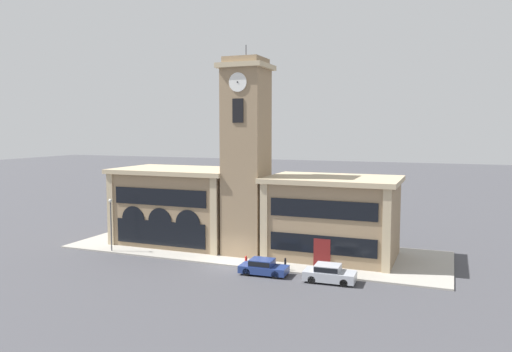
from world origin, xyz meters
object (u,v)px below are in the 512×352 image
object	(u,v)px
parked_car_mid	(329,273)
fire_hydrant	(246,261)
bollard	(285,264)
parked_car_near	(263,267)
street_lamp	(111,216)

from	to	relation	value
parked_car_mid	fire_hydrant	world-z (taller)	parked_car_mid
bollard	fire_hydrant	bearing A→B (deg)	179.75
parked_car_near	bollard	bearing A→B (deg)	44.49
bollard	street_lamp	bearing A→B (deg)	179.84
street_lamp	fire_hydrant	xyz separation A→B (m)	(14.48, -0.03, -3.05)
street_lamp	bollard	distance (m)	18.37
parked_car_mid	fire_hydrant	xyz separation A→B (m)	(-7.84, 1.54, -0.17)
street_lamp	fire_hydrant	bearing A→B (deg)	-0.13
parked_car_mid	street_lamp	xyz separation A→B (m)	(-22.32, 1.58, 2.87)
parked_car_mid	street_lamp	world-z (taller)	street_lamp
parked_car_near	bollard	distance (m)	2.11
parked_car_mid	bollard	xyz separation A→B (m)	(-4.18, 1.53, -0.07)
bollard	fire_hydrant	world-z (taller)	bollard
parked_car_mid	fire_hydrant	distance (m)	7.99
parked_car_mid	bollard	bearing A→B (deg)	157.93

